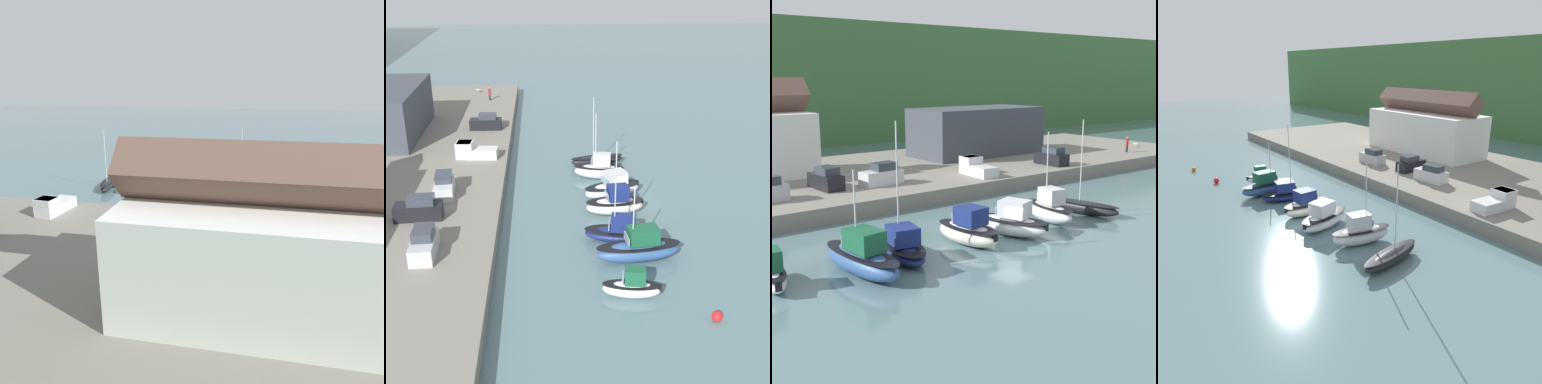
# 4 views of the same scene
# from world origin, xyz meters

# --- Properties ---
(ground_plane) EXTENTS (320.00, 320.00, 0.00)m
(ground_plane) POSITION_xyz_m (0.00, 0.00, 0.00)
(ground_plane) COLOR slate
(quay_promenade) EXTENTS (99.55, 26.27, 1.47)m
(quay_promenade) POSITION_xyz_m (0.00, 26.01, 0.73)
(quay_promenade) COLOR gray
(quay_promenade) RESTS_ON ground_plane
(harbor_clubhouse) EXTENTS (20.02, 8.09, 10.29)m
(harbor_clubhouse) POSITION_xyz_m (-12.96, 30.09, 5.37)
(harbor_clubhouse) COLOR white
(harbor_clubhouse) RESTS_ON quay_promenade
(moored_boat_0) EXTENTS (2.12, 4.52, 2.38)m
(moored_boat_0) POSITION_xyz_m (-16.62, 2.49, 0.86)
(moored_boat_0) COLOR white
(moored_boat_0) RESTS_ON ground_plane
(moored_boat_1) EXTENTS (3.05, 7.29, 6.48)m
(moored_boat_1) POSITION_xyz_m (-11.53, 1.11, 1.11)
(moored_boat_1) COLOR #33568E
(moored_boat_1) RESTS_ON ground_plane
(moored_boat_2) EXTENTS (3.50, 6.56, 9.13)m
(moored_boat_2) POSITION_xyz_m (-8.08, 2.16, 0.85)
(moored_boat_2) COLOR navy
(moored_boat_2) RESTS_ON ground_plane
(moored_boat_3) EXTENTS (2.94, 5.88, 2.83)m
(moored_boat_3) POSITION_xyz_m (-2.64, 1.85, 1.05)
(moored_boat_3) COLOR white
(moored_boat_3) RESTS_ON ground_plane
(moored_boat_4) EXTENTS (4.34, 6.64, 2.77)m
(moored_boat_4) POSITION_xyz_m (1.36, 1.58, 1.02)
(moored_boat_4) COLOR silver
(moored_boat_4) RESTS_ON ground_plane
(moored_boat_5) EXTENTS (2.91, 5.90, 7.49)m
(moored_boat_5) POSITION_xyz_m (6.44, 2.42, 1.10)
(moored_boat_5) COLOR silver
(moored_boat_5) RESTS_ON ground_plane
(moored_boat_6) EXTENTS (2.93, 6.71, 8.27)m
(moored_boat_6) POSITION_xyz_m (10.76, 2.25, 0.65)
(moored_boat_6) COLOR black
(moored_boat_6) RESTS_ON ground_plane
(parked_car_0) EXTENTS (2.03, 4.29, 2.16)m
(parked_car_0) POSITION_xyz_m (-5.44, 19.86, 2.39)
(parked_car_0) COLOR black
(parked_car_0) RESTS_ON quay_promenade
(parked_car_1) EXTENTS (4.35, 2.19, 2.16)m
(parked_car_1) POSITION_xyz_m (-0.23, 18.46, 2.39)
(parked_car_1) COLOR silver
(parked_car_1) RESTS_ON quay_promenade
(parked_car_2) EXTENTS (4.26, 1.94, 2.16)m
(parked_car_2) POSITION_xyz_m (-11.89, 18.21, 2.39)
(parked_car_2) COLOR #B7B7BC
(parked_car_2) RESTS_ON quay_promenade
(pickup_truck_0) EXTENTS (2.29, 4.86, 1.90)m
(pickup_truck_0) POSITION_xyz_m (10.34, 16.76, 2.29)
(pickup_truck_0) COLOR silver
(pickup_truck_0) RESTS_ON quay_promenade
(mooring_buoy_0) EXTENTS (0.64, 0.64, 0.64)m
(mooring_buoy_0) POSITION_xyz_m (-28.11, -3.86, 0.32)
(mooring_buoy_0) COLOR orange
(mooring_buoy_0) RESTS_ON ground_plane
(mooring_buoy_1) EXTENTS (0.76, 0.76, 0.76)m
(mooring_buoy_1) POSITION_xyz_m (-19.89, -2.84, 0.38)
(mooring_buoy_1) COLOR red
(mooring_buoy_1) RESTS_ON ground_plane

